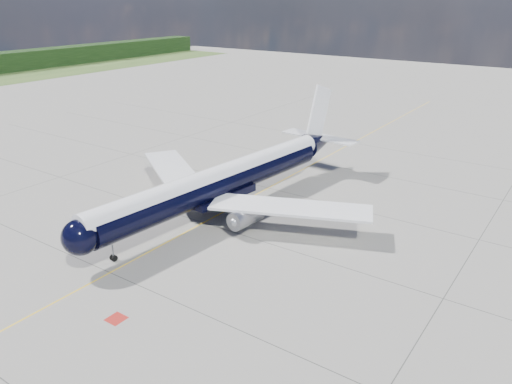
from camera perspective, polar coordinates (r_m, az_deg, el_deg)
ground at (r=79.00m, az=3.41°, el=1.54°), size 320.00×320.00×0.00m
taxiway_centerline at (r=75.03m, az=1.41°, el=0.47°), size 0.16×160.00×0.01m
red_marking at (r=47.77m, az=-15.69°, el=-13.77°), size 1.60×1.60×0.01m
main_airliner at (r=65.71m, az=-3.47°, el=1.41°), size 40.25×49.19×14.21m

